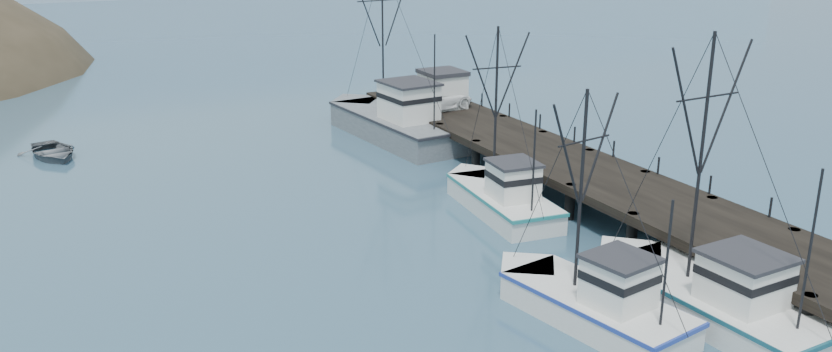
% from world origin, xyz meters
% --- Properties ---
extents(pier, '(6.00, 44.00, 2.00)m').
position_xyz_m(pier, '(14.00, 16.00, 1.69)').
color(pier, black).
rests_on(pier, ground).
extents(trawler_near, '(4.41, 11.86, 11.92)m').
position_xyz_m(trawler_near, '(9.74, -0.56, 0.82)').
color(trawler_near, silver).
rests_on(trawler_near, ground).
extents(trawler_mid, '(4.65, 9.77, 9.83)m').
position_xyz_m(trawler_mid, '(5.03, 1.13, 0.82)').
color(trawler_mid, silver).
rests_on(trawler_mid, ground).
extents(trawler_far, '(4.15, 10.20, 10.54)m').
position_xyz_m(trawler_far, '(8.71, 13.74, 0.82)').
color(trawler_far, silver).
rests_on(trawler_far, ground).
extents(work_vessel, '(5.79, 15.64, 13.03)m').
position_xyz_m(work_vessel, '(10.11, 30.77, 1.23)').
color(work_vessel, slate).
rests_on(work_vessel, ground).
extents(pier_shed, '(3.00, 3.20, 2.80)m').
position_xyz_m(pier_shed, '(14.07, 30.55, 3.42)').
color(pier_shed, silver).
rests_on(pier_shed, pier).
extents(pickup_truck, '(6.43, 4.05, 1.65)m').
position_xyz_m(pickup_truck, '(13.14, 29.90, 2.83)').
color(pickup_truck, white).
rests_on(pickup_truck, pier).
extents(motorboat, '(4.88, 6.09, 1.12)m').
position_xyz_m(motorboat, '(-13.05, 36.60, 0.00)').
color(motorboat, '#555A5F').
rests_on(motorboat, ground).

